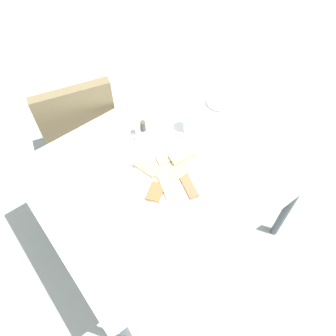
{
  "coord_description": "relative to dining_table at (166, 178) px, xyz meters",
  "views": [
    {
      "loc": [
        -0.55,
        -0.76,
        2.23
      ],
      "look_at": [
        -0.0,
        -0.01,
        0.76
      ],
      "focal_mm": 40.62,
      "sensor_mm": 36.0,
      "label": 1
    }
  ],
  "objects": [
    {
      "name": "dining_table",
      "position": [
        0.0,
        0.0,
        0.0
      ],
      "size": [
        1.19,
        0.92,
        0.73
      ],
      "color": "white",
      "rests_on": "ground_plane"
    },
    {
      "name": "dining_chair",
      "position": [
        -0.14,
        0.67,
        -0.16
      ],
      "size": [
        0.52,
        0.52,
        0.89
      ],
      "color": "brown",
      "rests_on": "ground_plane"
    },
    {
      "name": "fork",
      "position": [
        -0.3,
        0.28,
        0.08
      ],
      "size": [
        0.17,
        0.04,
        0.0
      ],
      "primitive_type": "cube",
      "rotation": [
        0.0,
        0.0,
        -0.14
      ],
      "color": "silver",
      "rests_on": "paper_napkin"
    },
    {
      "name": "ground_plane",
      "position": [
        0.0,
        0.0,
        -0.66
      ],
      "size": [
        6.0,
        6.0,
        0.0
      ],
      "primitive_type": "plane",
      "color": "#A4A5A7"
    },
    {
      "name": "spoon",
      "position": [
        -0.3,
        0.32,
        0.08
      ],
      "size": [
        0.19,
        0.05,
        0.0
      ],
      "primitive_type": "cube",
      "rotation": [
        0.0,
        0.0,
        -0.16
      ],
      "color": "silver",
      "rests_on": "paper_napkin"
    },
    {
      "name": "paper_napkin",
      "position": [
        -0.3,
        0.3,
        0.07
      ],
      "size": [
        0.18,
        0.18,
        0.0
      ],
      "primitive_type": "cube",
      "rotation": [
        0.0,
        0.0,
        -0.32
      ],
      "color": "white",
      "rests_on": "dining_table"
    },
    {
      "name": "pide_platter",
      "position": [
        -0.0,
        -0.03,
        0.08
      ],
      "size": [
        0.34,
        0.34,
        0.04
      ],
      "color": "white",
      "rests_on": "dining_table"
    },
    {
      "name": "soda_can",
      "position": [
        0.23,
        0.12,
        0.13
      ],
      "size": [
        0.09,
        0.09,
        0.12
      ],
      "primitive_type": "cylinder",
      "rotation": [
        0.0,
        0.0,
        5.44
      ],
      "color": "silver",
      "rests_on": "dining_table"
    },
    {
      "name": "salad_plate_greens",
      "position": [
        0.45,
        0.16,
        0.09
      ],
      "size": [
        0.22,
        0.22,
        0.07
      ],
      "color": "white",
      "rests_on": "dining_table"
    },
    {
      "name": "condiment_caddy",
      "position": [
        0.03,
        0.25,
        0.1
      ],
      "size": [
        0.1,
        0.1,
        0.07
      ],
      "color": "#B2B2B7",
      "rests_on": "dining_table"
    }
  ]
}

